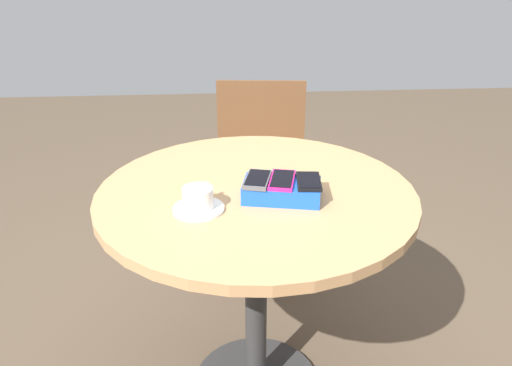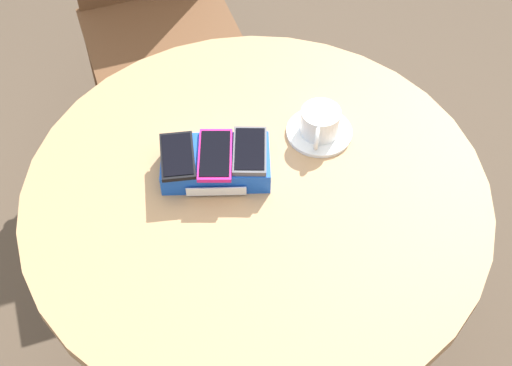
{
  "view_description": "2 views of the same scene",
  "coord_description": "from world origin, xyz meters",
  "px_view_note": "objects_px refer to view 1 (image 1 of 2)",
  "views": [
    {
      "loc": [
        0.1,
        1.29,
        1.39
      ],
      "look_at": [
        0.0,
        0.0,
        0.79
      ],
      "focal_mm": 35.0,
      "sensor_mm": 36.0,
      "label": 1
    },
    {
      "loc": [
        -0.19,
        -0.83,
        1.86
      ],
      "look_at": [
        0.0,
        0.0,
        0.79
      ],
      "focal_mm": 50.0,
      "sensor_mm": 36.0,
      "label": 2
    }
  ],
  "objects_px": {
    "phone_magenta": "(282,180)",
    "phone_gray": "(256,179)",
    "round_table": "(256,232)",
    "saucer": "(199,209)",
    "phone_black": "(309,181)",
    "chair_near_window": "(260,168)",
    "coffee_cup": "(198,197)",
    "phone_box": "(282,190)"
  },
  "relations": [
    {
      "from": "phone_gray",
      "to": "chair_near_window",
      "type": "relative_size",
      "value": 0.15
    },
    {
      "from": "saucer",
      "to": "phone_gray",
      "type": "bearing_deg",
      "value": -158.57
    },
    {
      "from": "saucer",
      "to": "coffee_cup",
      "type": "height_order",
      "value": "coffee_cup"
    },
    {
      "from": "phone_gray",
      "to": "coffee_cup",
      "type": "height_order",
      "value": "coffee_cup"
    },
    {
      "from": "phone_black",
      "to": "phone_box",
      "type": "bearing_deg",
      "value": -7.59
    },
    {
      "from": "round_table",
      "to": "coffee_cup",
      "type": "height_order",
      "value": "coffee_cup"
    },
    {
      "from": "phone_box",
      "to": "chair_near_window",
      "type": "distance_m",
      "value": 0.99
    },
    {
      "from": "phone_black",
      "to": "round_table",
      "type": "bearing_deg",
      "value": -27.63
    },
    {
      "from": "round_table",
      "to": "saucer",
      "type": "xyz_separation_m",
      "value": [
        0.16,
        0.11,
        0.15
      ]
    },
    {
      "from": "round_table",
      "to": "chair_near_window",
      "type": "bearing_deg",
      "value": -95.64
    },
    {
      "from": "chair_near_window",
      "to": "round_table",
      "type": "bearing_deg",
      "value": 84.36
    },
    {
      "from": "phone_magenta",
      "to": "coffee_cup",
      "type": "relative_size",
      "value": 1.31
    },
    {
      "from": "chair_near_window",
      "to": "coffee_cup",
      "type": "bearing_deg",
      "value": 75.95
    },
    {
      "from": "phone_magenta",
      "to": "phone_gray",
      "type": "relative_size",
      "value": 1.07
    },
    {
      "from": "phone_box",
      "to": "saucer",
      "type": "bearing_deg",
      "value": 12.9
    },
    {
      "from": "saucer",
      "to": "coffee_cup",
      "type": "distance_m",
      "value": 0.03
    },
    {
      "from": "phone_magenta",
      "to": "phone_gray",
      "type": "height_order",
      "value": "phone_gray"
    },
    {
      "from": "phone_box",
      "to": "phone_gray",
      "type": "bearing_deg",
      "value": -7.91
    },
    {
      "from": "round_table",
      "to": "saucer",
      "type": "relative_size",
      "value": 6.7
    },
    {
      "from": "phone_box",
      "to": "coffee_cup",
      "type": "height_order",
      "value": "coffee_cup"
    },
    {
      "from": "phone_magenta",
      "to": "coffee_cup",
      "type": "bearing_deg",
      "value": 13.28
    },
    {
      "from": "chair_near_window",
      "to": "phone_magenta",
      "type": "bearing_deg",
      "value": 88.86
    },
    {
      "from": "phone_magenta",
      "to": "chair_near_window",
      "type": "bearing_deg",
      "value": -91.14
    },
    {
      "from": "phone_magenta",
      "to": "chair_near_window",
      "type": "relative_size",
      "value": 0.17
    },
    {
      "from": "round_table",
      "to": "phone_box",
      "type": "height_order",
      "value": "phone_box"
    },
    {
      "from": "phone_black",
      "to": "phone_magenta",
      "type": "distance_m",
      "value": 0.07
    },
    {
      "from": "phone_gray",
      "to": "phone_box",
      "type": "bearing_deg",
      "value": 172.09
    },
    {
      "from": "phone_black",
      "to": "coffee_cup",
      "type": "distance_m",
      "value": 0.3
    },
    {
      "from": "coffee_cup",
      "to": "round_table",
      "type": "bearing_deg",
      "value": -144.89
    },
    {
      "from": "saucer",
      "to": "chair_near_window",
      "type": "height_order",
      "value": "chair_near_window"
    },
    {
      "from": "round_table",
      "to": "coffee_cup",
      "type": "xyz_separation_m",
      "value": [
        0.16,
        0.11,
        0.18
      ]
    },
    {
      "from": "round_table",
      "to": "phone_magenta",
      "type": "height_order",
      "value": "phone_magenta"
    },
    {
      "from": "phone_magenta",
      "to": "chair_near_window",
      "type": "xyz_separation_m",
      "value": [
        -0.02,
        -0.93,
        -0.36
      ]
    },
    {
      "from": "phone_black",
      "to": "coffee_cup",
      "type": "relative_size",
      "value": 1.15
    },
    {
      "from": "phone_gray",
      "to": "coffee_cup",
      "type": "xyz_separation_m",
      "value": [
        0.16,
        0.06,
        -0.02
      ]
    },
    {
      "from": "phone_box",
      "to": "saucer",
      "type": "height_order",
      "value": "phone_box"
    },
    {
      "from": "phone_box",
      "to": "chair_near_window",
      "type": "xyz_separation_m",
      "value": [
        -0.02,
        -0.93,
        -0.33
      ]
    },
    {
      "from": "phone_black",
      "to": "coffee_cup",
      "type": "xyz_separation_m",
      "value": [
        0.3,
        0.04,
        -0.02
      ]
    },
    {
      "from": "saucer",
      "to": "coffee_cup",
      "type": "bearing_deg",
      "value": -114.03
    },
    {
      "from": "round_table",
      "to": "phone_magenta",
      "type": "xyz_separation_m",
      "value": [
        -0.07,
        0.06,
        0.2
      ]
    },
    {
      "from": "round_table",
      "to": "phone_gray",
      "type": "height_order",
      "value": "phone_gray"
    },
    {
      "from": "round_table",
      "to": "chair_near_window",
      "type": "distance_m",
      "value": 0.89
    }
  ]
}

